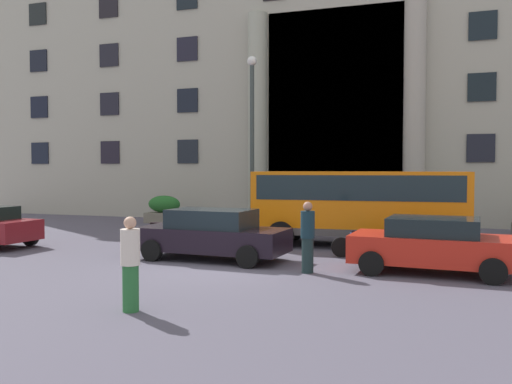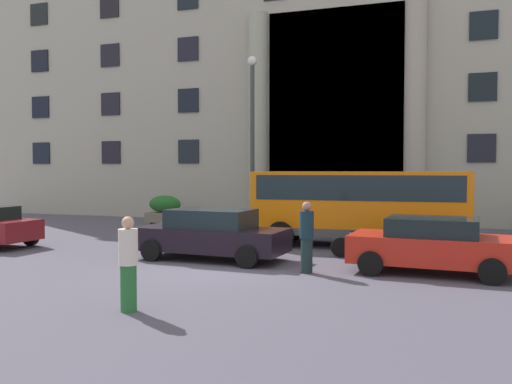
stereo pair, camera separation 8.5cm
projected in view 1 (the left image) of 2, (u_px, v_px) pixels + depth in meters
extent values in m
cube|color=#4C4856|center=(218.00, 272.00, 14.30)|extent=(80.00, 64.00, 0.12)
cube|color=#A19D8D|center=(339.00, 71.00, 30.50)|extent=(41.97, 9.00, 16.30)
cube|color=black|center=(334.00, 116.00, 26.24)|extent=(6.57, 0.12, 10.40)
cylinder|color=#9FA18E|center=(258.00, 118.00, 27.16)|extent=(0.98, 0.98, 10.40)
cylinder|color=#A19A8E|center=(414.00, 113.00, 24.72)|extent=(0.98, 0.98, 10.40)
cube|color=black|center=(40.00, 153.00, 31.82)|extent=(1.19, 0.08, 1.25)
cube|color=black|center=(110.00, 152.00, 30.27)|extent=(1.19, 0.08, 1.25)
cube|color=black|center=(188.00, 151.00, 28.72)|extent=(1.19, 0.08, 1.25)
cube|color=black|center=(481.00, 148.00, 24.07)|extent=(1.19, 0.08, 1.25)
cube|color=black|center=(39.00, 107.00, 31.71)|extent=(1.19, 0.08, 1.25)
cube|color=black|center=(110.00, 104.00, 30.16)|extent=(1.19, 0.08, 1.25)
cube|color=black|center=(187.00, 100.00, 28.61)|extent=(1.19, 0.08, 1.25)
cube|color=black|center=(482.00, 87.00, 23.96)|extent=(1.19, 0.08, 1.25)
cube|color=black|center=(38.00, 61.00, 31.59)|extent=(1.19, 0.08, 1.25)
cube|color=black|center=(109.00, 55.00, 30.04)|extent=(1.19, 0.08, 1.25)
cube|color=black|center=(187.00, 49.00, 28.49)|extent=(1.19, 0.08, 1.25)
cube|color=black|center=(483.00, 26.00, 23.85)|extent=(1.19, 0.08, 1.25)
cube|color=black|center=(38.00, 14.00, 31.48)|extent=(1.19, 0.08, 1.25)
cube|color=black|center=(108.00, 6.00, 29.93)|extent=(1.19, 0.08, 1.25)
cube|color=orange|center=(359.00, 203.00, 18.49)|extent=(7.20, 2.63, 2.12)
cube|color=black|center=(359.00, 187.00, 18.47)|extent=(6.77, 2.64, 0.82)
cube|color=black|center=(468.00, 193.00, 17.54)|extent=(0.16, 1.88, 1.03)
cube|color=#474343|center=(359.00, 230.00, 18.53)|extent=(7.20, 2.67, 0.24)
cylinder|color=black|center=(434.00, 232.00, 18.94)|extent=(0.91, 0.33, 0.90)
cylinder|color=black|center=(437.00, 240.00, 16.79)|extent=(0.91, 0.33, 0.90)
cylinder|color=black|center=(294.00, 228.00, 20.28)|extent=(0.91, 0.33, 0.90)
cylinder|color=black|center=(281.00, 235.00, 18.13)|extent=(0.91, 0.33, 0.90)
cube|color=#655E61|center=(411.00, 226.00, 22.50)|extent=(2.15, 0.75, 0.55)
ellipsoid|color=#195C21|center=(411.00, 208.00, 22.47)|extent=(2.06, 0.67, 1.02)
cube|color=#6D6859|center=(164.00, 218.00, 26.73)|extent=(1.76, 0.99, 0.51)
ellipsoid|color=#215D23|center=(164.00, 204.00, 26.70)|extent=(1.69, 0.89, 0.84)
cube|color=red|center=(433.00, 249.00, 13.75)|extent=(4.18, 2.12, 0.69)
cube|color=black|center=(433.00, 227.00, 13.73)|extent=(2.29, 1.78, 0.46)
cylinder|color=black|center=(491.00, 259.00, 14.11)|extent=(0.63, 0.24, 0.62)
cylinder|color=black|center=(493.00, 271.00, 12.37)|extent=(0.63, 0.24, 0.62)
cylinder|color=black|center=(384.00, 253.00, 15.16)|extent=(0.63, 0.24, 0.62)
cylinder|color=black|center=(371.00, 263.00, 13.42)|extent=(0.63, 0.24, 0.62)
cylinder|color=black|center=(30.00, 237.00, 18.75)|extent=(0.63, 0.23, 0.62)
cube|color=black|center=(212.00, 239.00, 15.80)|extent=(4.48, 1.96, 0.67)
cube|color=black|center=(212.00, 218.00, 15.77)|extent=(2.45, 1.65, 0.54)
cylinder|color=black|center=(270.00, 248.00, 16.06)|extent=(0.63, 0.23, 0.62)
cylinder|color=black|center=(248.00, 257.00, 14.45)|extent=(0.63, 0.23, 0.62)
cylinder|color=black|center=(182.00, 243.00, 17.17)|extent=(0.63, 0.23, 0.62)
cylinder|color=black|center=(152.00, 250.00, 15.57)|extent=(0.63, 0.23, 0.62)
cylinder|color=black|center=(181.00, 239.00, 18.22)|extent=(0.61, 0.14, 0.60)
cylinder|color=black|center=(145.00, 237.00, 18.79)|extent=(0.61, 0.16, 0.60)
cube|color=black|center=(163.00, 230.00, 18.49)|extent=(0.95, 0.31, 0.32)
cube|color=black|center=(158.00, 224.00, 18.55)|extent=(0.53, 0.24, 0.12)
cylinder|color=#A5A5A8|center=(178.00, 222.00, 18.24)|extent=(0.07, 0.55, 0.03)
cylinder|color=black|center=(391.00, 248.00, 16.14)|extent=(0.61, 0.24, 0.60)
cylinder|color=black|center=(341.00, 247.00, 16.28)|extent=(0.61, 0.26, 0.60)
cube|color=#1A3E9A|center=(366.00, 238.00, 16.20)|extent=(0.98, 0.46, 0.32)
cube|color=black|center=(360.00, 232.00, 16.21)|extent=(0.55, 0.32, 0.12)
cylinder|color=#A5A5A8|center=(388.00, 228.00, 16.13)|extent=(0.16, 0.54, 0.03)
cylinder|color=#276532|center=(131.00, 288.00, 10.05)|extent=(0.30, 0.30, 0.87)
cylinder|color=beige|center=(130.00, 247.00, 10.02)|extent=(0.36, 0.36, 0.67)
sphere|color=tan|center=(130.00, 223.00, 10.00)|extent=(0.23, 0.23, 0.23)
cylinder|color=#182829|center=(308.00, 256.00, 13.80)|extent=(0.30, 0.30, 0.89)
cylinder|color=#132831|center=(308.00, 225.00, 13.76)|extent=(0.36, 0.36, 0.69)
sphere|color=#9D6A56|center=(308.00, 206.00, 13.74)|extent=(0.24, 0.24, 0.24)
cylinder|color=#343E3D|center=(252.00, 150.00, 22.39)|extent=(0.18, 0.18, 6.91)
sphere|color=silver|center=(252.00, 61.00, 22.24)|extent=(0.40, 0.40, 0.40)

